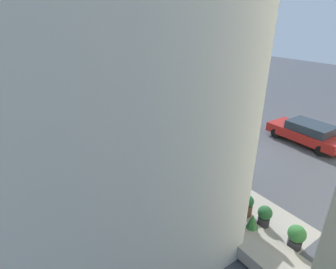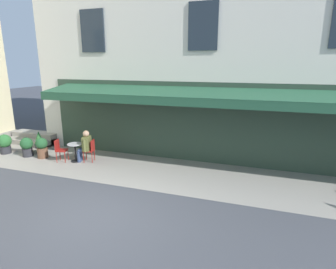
{
  "view_description": "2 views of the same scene",
  "coord_description": "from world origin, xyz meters",
  "px_view_note": "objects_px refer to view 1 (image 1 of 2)",
  "views": [
    {
      "loc": [
        9.87,
        -10.54,
        7.15
      ],
      "look_at": [
        -0.87,
        -3.11,
        1.32
      ],
      "focal_mm": 28.87,
      "sensor_mm": 36.0,
      "label": 1
    },
    {
      "loc": [
        -3.9,
        5.54,
        3.86
      ],
      "look_at": [
        -1.01,
        -2.95,
        1.57
      ],
      "focal_mm": 29.49,
      "sensor_mm": 36.0,
      "label": 2
    }
  ],
  "objects_px": {
    "potted_plant_entrance_right": "(252,226)",
    "cafe_chair_red_back_row": "(129,113)",
    "potted_plant_entrance_left": "(296,236)",
    "seated_patron_in_olive": "(208,177)",
    "potted_plant_under_sign": "(247,205)",
    "seated_companion_in_blue": "(115,111)",
    "cafe_chair_red_corner_right": "(230,189)",
    "cafe_chair_red_by_window": "(204,178)",
    "cafe_chair_red_kerbside": "(112,113)",
    "potted_plant_mid_terrace": "(265,215)",
    "cafe_table_near_entrance": "(216,185)",
    "parked_car_red": "(307,132)",
    "cafe_table_mid_terrace": "(120,113)"
  },
  "relations": [
    {
      "from": "potted_plant_entrance_right",
      "to": "cafe_chair_red_back_row",
      "type": "bearing_deg",
      "value": 172.17
    },
    {
      "from": "seated_patron_in_olive",
      "to": "potted_plant_under_sign",
      "type": "bearing_deg",
      "value": 5.45
    },
    {
      "from": "potted_plant_under_sign",
      "to": "parked_car_red",
      "type": "height_order",
      "value": "parked_car_red"
    },
    {
      "from": "cafe_chair_red_kerbside",
      "to": "parked_car_red",
      "type": "height_order",
      "value": "parked_car_red"
    },
    {
      "from": "seated_patron_in_olive",
      "to": "potted_plant_mid_terrace",
      "type": "relative_size",
      "value": 1.56
    },
    {
      "from": "seated_companion_in_blue",
      "to": "parked_car_red",
      "type": "bearing_deg",
      "value": 37.19
    },
    {
      "from": "cafe_chair_red_corner_right",
      "to": "potted_plant_mid_terrace",
      "type": "height_order",
      "value": "cafe_chair_red_corner_right"
    },
    {
      "from": "cafe_table_near_entrance",
      "to": "potted_plant_under_sign",
      "type": "relative_size",
      "value": 0.86
    },
    {
      "from": "cafe_chair_red_by_window",
      "to": "cafe_chair_red_kerbside",
      "type": "relative_size",
      "value": 1.0
    },
    {
      "from": "potted_plant_mid_terrace",
      "to": "potted_plant_under_sign",
      "type": "bearing_deg",
      "value": -176.11
    },
    {
      "from": "potted_plant_entrance_left",
      "to": "seated_companion_in_blue",
      "type": "bearing_deg",
      "value": 179.51
    },
    {
      "from": "seated_companion_in_blue",
      "to": "potted_plant_entrance_left",
      "type": "xyz_separation_m",
      "value": [
        14.5,
        -0.12,
        -0.22
      ]
    },
    {
      "from": "cafe_table_near_entrance",
      "to": "seated_companion_in_blue",
      "type": "distance_m",
      "value": 10.88
    },
    {
      "from": "seated_companion_in_blue",
      "to": "cafe_chair_red_corner_right",
      "type": "bearing_deg",
      "value": -0.27
    },
    {
      "from": "potted_plant_entrance_left",
      "to": "potted_plant_entrance_right",
      "type": "bearing_deg",
      "value": -145.45
    },
    {
      "from": "cafe_table_near_entrance",
      "to": "cafe_chair_red_back_row",
      "type": "height_order",
      "value": "cafe_chair_red_back_row"
    },
    {
      "from": "cafe_chair_red_by_window",
      "to": "cafe_table_mid_terrace",
      "type": "bearing_deg",
      "value": 175.61
    },
    {
      "from": "cafe_chair_red_by_window",
      "to": "seated_patron_in_olive",
      "type": "relative_size",
      "value": 0.7
    },
    {
      "from": "cafe_chair_red_corner_right",
      "to": "cafe_table_mid_terrace",
      "type": "xyz_separation_m",
      "value": [
        -11.23,
        0.39,
        -0.06
      ]
    },
    {
      "from": "cafe_chair_red_by_window",
      "to": "parked_car_red",
      "type": "height_order",
      "value": "parked_car_red"
    },
    {
      "from": "cafe_table_mid_terrace",
      "to": "seated_companion_in_blue",
      "type": "distance_m",
      "value": 0.46
    },
    {
      "from": "cafe_chair_red_kerbside",
      "to": "seated_patron_in_olive",
      "type": "height_order",
      "value": "seated_patron_in_olive"
    },
    {
      "from": "parked_car_red",
      "to": "potted_plant_mid_terrace",
      "type": "bearing_deg",
      "value": -69.09
    },
    {
      "from": "potted_plant_under_sign",
      "to": "cafe_table_mid_terrace",
      "type": "bearing_deg",
      "value": 177.6
    },
    {
      "from": "cafe_chair_red_corner_right",
      "to": "seated_companion_in_blue",
      "type": "xyz_separation_m",
      "value": [
        -11.47,
        0.05,
        0.14
      ]
    },
    {
      "from": "potted_plant_under_sign",
      "to": "potted_plant_entrance_right",
      "type": "bearing_deg",
      "value": -41.59
    },
    {
      "from": "cafe_chair_red_by_window",
      "to": "cafe_chair_red_back_row",
      "type": "distance_m",
      "value": 9.69
    },
    {
      "from": "cafe_chair_red_back_row",
      "to": "potted_plant_mid_terrace",
      "type": "xyz_separation_m",
      "value": [
        12.6,
        -0.94,
        -0.1
      ]
    },
    {
      "from": "potted_plant_mid_terrace",
      "to": "seated_companion_in_blue",
      "type": "bearing_deg",
      "value": 179.47
    },
    {
      "from": "cafe_table_mid_terrace",
      "to": "potted_plant_entrance_right",
      "type": "xyz_separation_m",
      "value": [
        13.09,
        -1.26,
        -0.04
      ]
    },
    {
      "from": "cafe_table_mid_terrace",
      "to": "potted_plant_under_sign",
      "type": "relative_size",
      "value": 0.86
    },
    {
      "from": "cafe_table_mid_terrace",
      "to": "potted_plant_under_sign",
      "type": "distance_m",
      "value": 12.25
    },
    {
      "from": "seated_patron_in_olive",
      "to": "potted_plant_entrance_left",
      "type": "height_order",
      "value": "seated_patron_in_olive"
    },
    {
      "from": "cafe_chair_red_kerbside",
      "to": "potted_plant_under_sign",
      "type": "xyz_separation_m",
      "value": [
        12.61,
        -0.0,
        -0.09
      ]
    },
    {
      "from": "cafe_chair_red_back_row",
      "to": "potted_plant_entrance_right",
      "type": "distance_m",
      "value": 12.8
    },
    {
      "from": "potted_plant_entrance_right",
      "to": "cafe_table_near_entrance",
      "type": "bearing_deg",
      "value": 164.55
    },
    {
      "from": "potted_plant_entrance_right",
      "to": "potted_plant_entrance_left",
      "type": "distance_m",
      "value": 1.41
    },
    {
      "from": "seated_companion_in_blue",
      "to": "potted_plant_entrance_left",
      "type": "bearing_deg",
      "value": -0.49
    },
    {
      "from": "cafe_chair_red_corner_right",
      "to": "cafe_chair_red_back_row",
      "type": "bearing_deg",
      "value": 175.39
    },
    {
      "from": "cafe_table_near_entrance",
      "to": "cafe_table_mid_terrace",
      "type": "xyz_separation_m",
      "value": [
        -10.63,
        0.58,
        0.0
      ]
    },
    {
      "from": "cafe_chair_red_back_row",
      "to": "seated_companion_in_blue",
      "type": "relative_size",
      "value": 0.71
    },
    {
      "from": "cafe_chair_red_by_window",
      "to": "potted_plant_mid_terrace",
      "type": "xyz_separation_m",
      "value": [
        2.98,
        0.31,
        -0.1
      ]
    },
    {
      "from": "cafe_chair_red_by_window",
      "to": "cafe_chair_red_corner_right",
      "type": "bearing_deg",
      "value": 17.35
    },
    {
      "from": "cafe_table_near_entrance",
      "to": "potted_plant_entrance_right",
      "type": "bearing_deg",
      "value": -15.45
    },
    {
      "from": "cafe_chair_red_back_row",
      "to": "seated_companion_in_blue",
      "type": "distance_m",
      "value": 1.06
    },
    {
      "from": "potted_plant_entrance_left",
      "to": "parked_car_red",
      "type": "height_order",
      "value": "parked_car_red"
    },
    {
      "from": "cafe_table_mid_terrace",
      "to": "cafe_chair_red_kerbside",
      "type": "relative_size",
      "value": 0.82
    },
    {
      "from": "cafe_table_near_entrance",
      "to": "potted_plant_mid_terrace",
      "type": "height_order",
      "value": "potted_plant_mid_terrace"
    },
    {
      "from": "parked_car_red",
      "to": "seated_companion_in_blue",
      "type": "bearing_deg",
      "value": -142.81
    },
    {
      "from": "cafe_table_mid_terrace",
      "to": "potted_plant_mid_terrace",
      "type": "bearing_deg",
      "value": -2.03
    }
  ]
}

